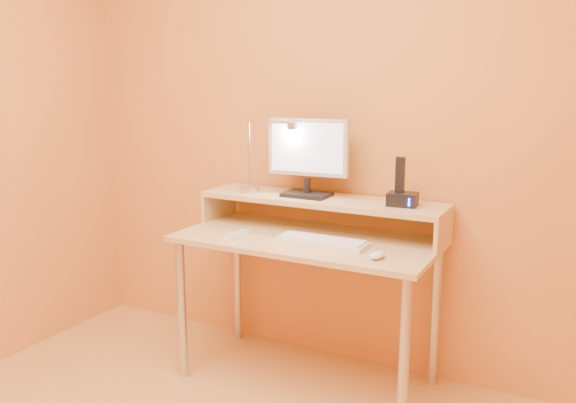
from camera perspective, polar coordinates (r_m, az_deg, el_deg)
The scene contains 25 objects.
wall_back at distance 2.94m, azimuth 4.70°, elevation 8.04°, with size 3.00×0.04×2.50m, color #E58644.
desk_leg_fl at distance 2.94m, azimuth -10.23°, elevation -10.26°, with size 0.04×0.04×0.69m, color #BCBCBC.
desk_leg_fr at distance 2.47m, azimuth 11.13°, elevation -14.72°, with size 0.04×0.04×0.69m, color #BCBCBC.
desk_leg_bl at distance 3.32m, azimuth -4.90°, elevation -7.49°, with size 0.04×0.04×0.69m, color #BCBCBC.
desk_leg_br at distance 2.91m, azimuth 14.02°, elevation -10.63°, with size 0.04×0.04×0.69m, color #BCBCBC.
desk_lower at distance 2.74m, azimuth 1.89°, elevation -3.71°, with size 1.20×0.60×0.03m, color #D3B979.
shelf_riser_left at distance 3.14m, azimuth -6.65°, elevation -0.29°, with size 0.02×0.30×0.14m, color #D3B979.
shelf_riser_right at distance 2.67m, azimuth 14.83°, elevation -2.74°, with size 0.02×0.30×0.14m, color #D3B979.
desk_shelf at distance 2.84m, azimuth 3.23°, elevation 0.13°, with size 1.20×0.30×0.03m, color #D3B979.
monitor_foot at distance 2.87m, azimuth 1.84°, elevation 0.69°, with size 0.22×0.16×0.02m, color black.
monitor_neck at distance 2.86m, azimuth 1.85°, elevation 1.56°, with size 0.04×0.04×0.07m, color black.
monitor_panel at distance 2.84m, azimuth 1.96°, elevation 5.27°, with size 0.40×0.04×0.27m, color silver.
monitor_back at distance 2.86m, azimuth 2.17°, elevation 5.31°, with size 0.36×0.01×0.23m, color black.
monitor_screen at distance 2.82m, azimuth 1.80°, elevation 5.23°, with size 0.36×0.00×0.24m, color #B2B8DD.
lamp_base at distance 2.98m, azimuth -3.73°, elevation 1.19°, with size 0.10×0.10×0.03m, color #BCBCBC.
lamp_post at distance 2.96m, azimuth -3.77°, elevation 4.57°, with size 0.01×0.01×0.33m, color #BCBCBC.
lamp_arm at distance 2.88m, azimuth -1.76°, elevation 7.70°, with size 0.01×0.01×0.24m, color #BCBCBC.
lamp_head at distance 2.82m, azimuth 0.38°, elevation 7.32°, with size 0.04×0.04×0.03m, color #BCBCBC.
lamp_bulb at distance 2.83m, azimuth 0.38°, elevation 6.99°, with size 0.03×0.03×0.00m, color #FFEAC6.
phone_dock at distance 2.69m, azimuth 11.00°, elevation 0.22°, with size 0.13×0.10×0.06m, color black.
phone_handset at distance 2.68m, azimuth 10.78°, elevation 2.55°, with size 0.04×0.03×0.16m, color black.
phone_led at distance 2.63m, azimuth 11.61°, elevation -0.07°, with size 0.01×0.00×0.04m, color #2932FF.
keyboard at distance 2.61m, azimuth 3.29°, elevation -3.98°, with size 0.40×0.13×0.02m, color white.
mouse at distance 2.44m, azimuth 8.61°, elevation -5.12°, with size 0.05×0.09×0.03m, color white.
remote_control at distance 2.75m, azimuth -4.91°, elevation -3.27°, with size 0.04×0.16×0.02m, color white.
Camera 1 is at (1.15, -1.20, 1.44)m, focal length 36.80 mm.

